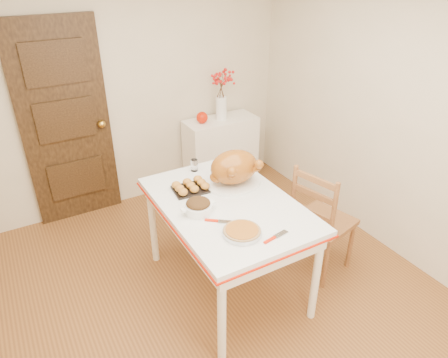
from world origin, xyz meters
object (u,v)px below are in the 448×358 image
pumpkin_pie (242,231)px  chair_oak (323,219)px  kitchen_table (227,246)px  turkey_platter (234,169)px  sideboard (221,152)px

pumpkin_pie → chair_oak: bearing=12.6°
kitchen_table → turkey_platter: bearing=48.6°
sideboard → chair_oak: (0.02, -1.78, 0.09)m
chair_oak → pumpkin_pie: 1.06m
turkey_platter → pumpkin_pie: turkey_platter is taller
chair_oak → turkey_platter: turkey_platter is taller
sideboard → pumpkin_pie: 2.26m
sideboard → turkey_platter: (-0.65, -1.38, 0.57)m
sideboard → pumpkin_pie: size_ratio=3.19×
kitchen_table → turkey_platter: 0.64m
sideboard → chair_oak: 1.78m
chair_oak → pumpkin_pie: size_ratio=3.88×
pumpkin_pie → sideboard: bearing=64.4°
turkey_platter → chair_oak: bearing=-13.5°
chair_oak → sideboard: bearing=-13.4°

